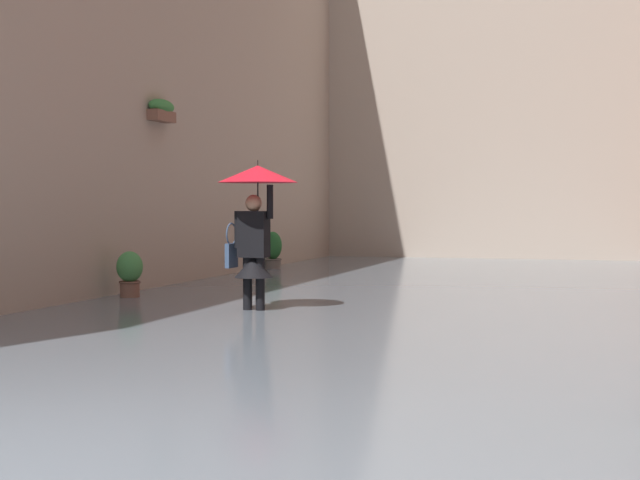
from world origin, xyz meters
TOP-DOWN VIEW (x-y plane):
  - ground_plane at (0.00, -10.20)m, footprint 60.00×60.00m
  - flood_water at (0.00, -10.20)m, footprint 8.96×26.39m
  - building_facade_far at (0.00, -21.29)m, footprint 11.76×1.80m
  - person_wading at (1.27, -7.38)m, footprint 1.04×1.04m
  - potted_plant_far_right at (3.69, -8.50)m, footprint 0.39×0.39m
  - potted_plant_near_right at (3.81, -15.12)m, footprint 0.40×0.40m

SIDE VIEW (x-z plane):
  - ground_plane at x=0.00m, z-range 0.00..0.00m
  - flood_water at x=0.00m, z-range 0.00..0.12m
  - potted_plant_far_right at x=3.69m, z-range 0.05..0.85m
  - potted_plant_near_right at x=3.81m, z-range 0.02..0.93m
  - person_wading at x=1.27m, z-range 0.42..2.49m
  - building_facade_far at x=0.00m, z-range 0.00..10.15m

